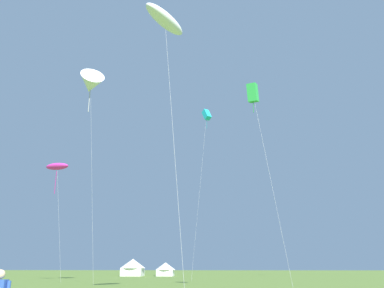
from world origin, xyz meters
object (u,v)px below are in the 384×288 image
at_px(kite_cyan_box, 207,115).
at_px(festival_tent_center, 133,267).
at_px(kite_white_delta, 91,84).
at_px(kite_magenta_parafoil, 57,167).
at_px(kite_white_parafoil, 165,20).
at_px(kite_green_box, 253,93).
at_px(festival_tent_right, 165,269).

height_order(kite_cyan_box, festival_tent_center, kite_cyan_box).
xyz_separation_m(kite_white_delta, kite_magenta_parafoil, (-6.13, 6.99, -8.28)).
bearing_deg(kite_magenta_parafoil, kite_white_parafoil, -55.07).
relative_size(kite_white_parafoil, kite_cyan_box, 0.75).
bearing_deg(kite_cyan_box, kite_magenta_parafoil, -156.16).
bearing_deg(kite_green_box, festival_tent_center, 113.01).
xyz_separation_m(kite_green_box, kite_white_delta, (-18.11, 10.64, 6.70)).
distance_m(kite_cyan_box, kite_green_box, 27.89).
height_order(kite_white_parafoil, kite_cyan_box, kite_cyan_box).
bearing_deg(festival_tent_center, kite_green_box, -66.99).
xyz_separation_m(kite_green_box, kite_magenta_parafoil, (-24.24, 17.64, -1.59)).
relative_size(kite_cyan_box, kite_magenta_parafoil, 1.70).
bearing_deg(festival_tent_right, kite_magenta_parafoil, -108.29).
relative_size(kite_cyan_box, festival_tent_center, 5.09).
bearing_deg(festival_tent_right, festival_tent_center, 180.00).
height_order(kite_green_box, kite_white_delta, kite_white_delta).
bearing_deg(kite_green_box, festival_tent_right, 106.27).
height_order(kite_cyan_box, kite_green_box, kite_cyan_box).
bearing_deg(festival_tent_right, kite_white_parafoil, -82.23).
distance_m(kite_green_box, kite_magenta_parafoil, 30.02).
height_order(kite_white_delta, kite_magenta_parafoil, kite_white_delta).
xyz_separation_m(kite_cyan_box, kite_green_box, (4.96, -26.15, -8.33)).
distance_m(kite_green_box, kite_white_delta, 22.05).
xyz_separation_m(kite_white_parafoil, kite_white_delta, (-11.67, 18.50, 4.51)).
height_order(kite_cyan_box, kite_magenta_parafoil, kite_cyan_box).
bearing_deg(kite_cyan_box, festival_tent_right, 112.40).
bearing_deg(kite_magenta_parafoil, festival_tent_right, 71.71).
distance_m(kite_cyan_box, kite_white_delta, 20.40).
bearing_deg(kite_cyan_box, festival_tent_center, 125.05).
bearing_deg(kite_cyan_box, kite_green_box, -79.25).
relative_size(kite_white_parafoil, kite_white_delta, 0.77).
height_order(kite_magenta_parafoil, festival_tent_right, kite_magenta_parafoil).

